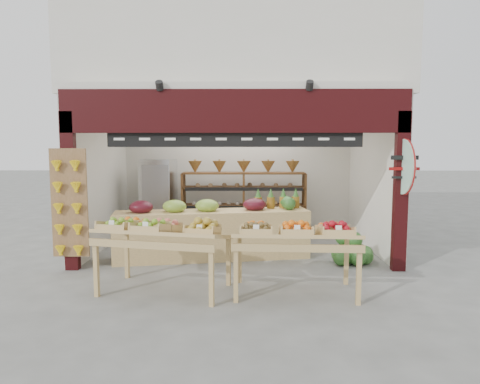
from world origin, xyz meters
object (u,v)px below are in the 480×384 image
watermelon_pile (352,252)px  display_table_left (157,230)px  refrigerator (159,199)px  display_table_right (295,233)px  cardboard_stack (185,236)px  mid_counter (212,232)px  back_shelving (244,189)px

watermelon_pile → display_table_left: bearing=-154.8°
refrigerator → display_table_left: bearing=-74.1°
display_table_right → cardboard_stack: bearing=125.2°
refrigerator → mid_counter: 2.23m
cardboard_stack → display_table_left: (-0.02, -2.64, 0.63)m
display_table_left → refrigerator: bearing=101.0°
refrigerator → display_table_left: refrigerator is taller
display_table_right → watermelon_pile: (1.22, 1.62, -0.66)m
refrigerator → display_table_right: refrigerator is taller
refrigerator → back_shelving: bearing=10.0°
mid_counter → display_table_right: bearing=-55.3°
back_shelving → refrigerator: (-1.92, -0.17, -0.20)m
back_shelving → cardboard_stack: (-1.22, -1.05, -0.86)m
refrigerator → cardboard_stack: (0.70, -0.88, -0.66)m
mid_counter → watermelon_pile: size_ratio=4.61×
mid_counter → display_table_right: mid_counter is taller
back_shelving → mid_counter: back_shelving is taller
watermelon_pile → mid_counter: bearing=173.7°
mid_counter → back_shelving: bearing=72.9°
mid_counter → display_table_left: size_ratio=1.87×
display_table_left → watermelon_pile: (3.18, 1.50, -0.67)m
mid_counter → display_table_right: size_ratio=2.05×
display_table_left → display_table_right: display_table_left is taller
display_table_right → display_table_left: bearing=176.4°
back_shelving → display_table_right: bearing=-79.2°
back_shelving → display_table_right: 3.89m
mid_counter → watermelon_pile: mid_counter is taller
display_table_right → refrigerator: bearing=126.0°
refrigerator → mid_counter: (1.33, -1.74, -0.41)m
mid_counter → display_table_left: bearing=-110.1°
refrigerator → display_table_right: bearing=-49.0°
cardboard_stack → watermelon_pile: bearing=-19.9°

